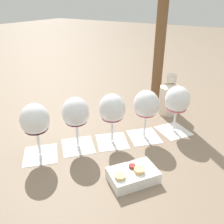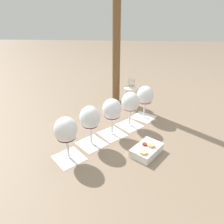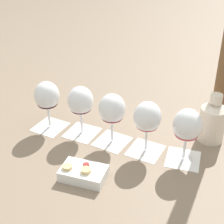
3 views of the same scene
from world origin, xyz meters
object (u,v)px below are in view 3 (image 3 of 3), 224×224
wine_glass_2 (111,110)px  snack_dish (83,173)px  wine_glass_3 (81,103)px  wine_glass_0 (187,127)px  wine_glass_1 (147,119)px  wine_glass_4 (47,97)px  ceramic_vase (213,121)px

wine_glass_2 → snack_dish: (0.14, 0.16, -0.11)m
wine_glass_3 → wine_glass_0: bearing=138.0°
wine_glass_1 → wine_glass_4: bearing=-40.7°
wine_glass_0 → snack_dish: bearing=-1.6°
wine_glass_0 → wine_glass_4: same height
wine_glass_1 → wine_glass_4: same height
ceramic_vase → wine_glass_3: bearing=-22.8°
wine_glass_2 → wine_glass_4: 0.26m
wine_glass_1 → wine_glass_3: bearing=-43.6°
wine_glass_0 → wine_glass_2: 0.27m
wine_glass_2 → wine_glass_3: size_ratio=1.00×
wine_glass_3 → snack_dish: size_ratio=1.14×
ceramic_vase → snack_dish: size_ratio=1.11×
wine_glass_3 → wine_glass_2: bearing=135.8°
wine_glass_0 → wine_glass_3: bearing=-42.0°
wine_glass_1 → ceramic_vase: size_ratio=1.02×
wine_glass_2 → wine_glass_4: same height
wine_glass_1 → wine_glass_3: 0.26m
snack_dish → ceramic_vase: bearing=-172.2°
wine_glass_0 → ceramic_vase: (-0.15, -0.08, -0.05)m
wine_glass_1 → snack_dish: bearing=17.0°
wine_glass_4 → ceramic_vase: wine_glass_4 is taller
wine_glass_2 → snack_dish: wine_glass_2 is taller
wine_glass_0 → wine_glass_2: bearing=-41.0°
wine_glass_1 → wine_glass_4: (0.29, -0.25, 0.00)m
wine_glass_0 → ceramic_vase: wine_glass_0 is taller
ceramic_vase → wine_glass_0: bearing=27.4°
ceramic_vase → wine_glass_4: bearing=-25.5°
wine_glass_0 → snack_dish: (0.34, -0.01, -0.11)m
wine_glass_2 → wine_glass_4: (0.20, -0.16, 0.00)m
ceramic_vase → wine_glass_2: bearing=-15.7°
wine_glass_3 → wine_glass_4: same height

